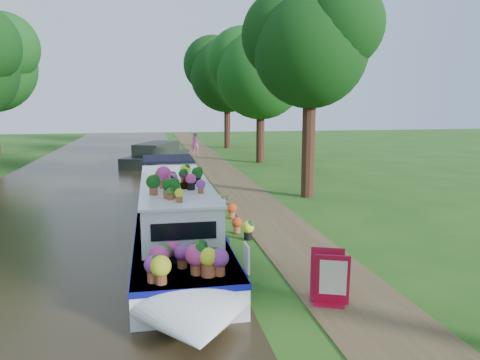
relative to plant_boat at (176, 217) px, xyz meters
name	(u,v)px	position (x,y,z in m)	size (l,w,h in m)	color
ground	(234,217)	(2.25, 3.05, -0.85)	(100.00, 100.00, 0.00)	#214F13
canal_water	(60,225)	(-3.75, 3.05, -0.84)	(10.00, 100.00, 0.02)	black
towpath	(266,215)	(3.45, 3.05, -0.84)	(2.20, 100.00, 0.03)	brown
plant_boat	(176,217)	(0.00, 0.00, 0.00)	(2.29, 13.52, 2.30)	white
tree_near_overhang	(310,42)	(6.04, 6.11, 5.75)	(5.52, 5.28, 8.99)	black
tree_near_mid	(260,67)	(6.73, 18.13, 5.58)	(6.90, 6.60, 9.40)	black
tree_near_far	(227,69)	(6.23, 29.14, 6.20)	(7.59, 7.26, 10.30)	black
second_boat	(157,156)	(-0.27, 18.14, -0.26)	(4.76, 8.10, 1.47)	black
sandwich_board	(330,280)	(2.85, -4.67, -0.32)	(0.75, 0.77, 1.11)	#A60B28
pedestrian_pink	(196,143)	(2.85, 23.86, 0.04)	(0.63, 0.41, 1.73)	pink
verge_plant	(226,199)	(2.30, 5.32, -0.66)	(0.34, 0.30, 0.38)	#1C6022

